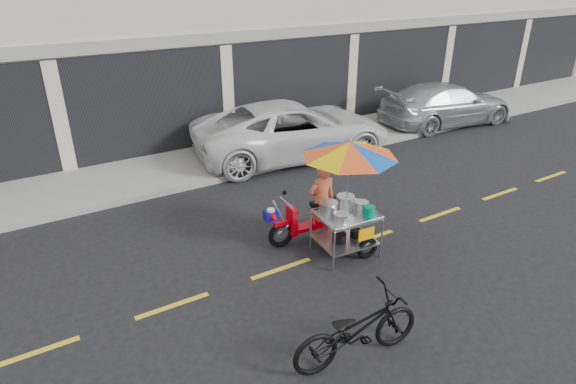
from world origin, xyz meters
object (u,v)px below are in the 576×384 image
food_vendor_rig (338,179)px  near_bicycle (357,329)px  white_pickup (293,130)px  silver_pickup (446,104)px

food_vendor_rig → near_bicycle: bearing=-116.2°
white_pickup → near_bicycle: bearing=163.3°
white_pickup → near_bicycle: 7.83m
near_bicycle → food_vendor_rig: (1.50, 2.53, 0.89)m
white_pickup → food_vendor_rig: bearing=166.6°
near_bicycle → food_vendor_rig: 3.07m
silver_pickup → food_vendor_rig: 9.04m
silver_pickup → food_vendor_rig: food_vendor_rig is taller
silver_pickup → food_vendor_rig: (-7.84, -4.46, 0.70)m
silver_pickup → near_bicycle: 11.66m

